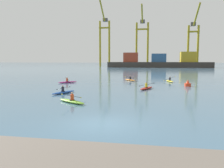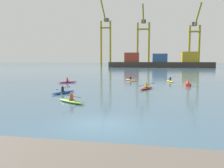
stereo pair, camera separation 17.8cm
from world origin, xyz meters
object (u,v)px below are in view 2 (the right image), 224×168
object	(u,v)px
gantry_crane_west_mid	(143,37)
channel_buoy	(188,84)
gantry_crane_west	(106,36)
gantry_crane_east_mid	(195,38)
kayak_yellow	(170,81)
kayak_red	(146,88)
kayak_lime	(71,101)
kayak_orange	(130,80)
container_barge	(160,62)
kayak_blue	(63,92)
kayak_magenta	(68,82)

from	to	relation	value
gantry_crane_west_mid	channel_buoy	distance (m)	108.51
gantry_crane_west	gantry_crane_east_mid	size ratio (longest dim) A/B	1.20
kayak_yellow	gantry_crane_east_mid	bearing A→B (deg)	77.62
kayak_red	kayak_yellow	size ratio (longest dim) A/B	0.97
kayak_lime	kayak_orange	xyz separation A→B (m)	(3.11, 22.35, 0.00)
container_barge	gantry_crane_west_mid	size ratio (longest dim) A/B	1.59
gantry_crane_west	gantry_crane_east_mid	bearing A→B (deg)	-6.43
gantry_crane_west_mid	kayak_orange	xyz separation A→B (m)	(1.62, -98.91, -17.91)
channel_buoy	kayak_blue	distance (m)	17.82
gantry_crane_west	kayak_lime	world-z (taller)	gantry_crane_west
kayak_blue	kayak_orange	world-z (taller)	same
kayak_lime	container_barge	bearing A→B (deg)	83.89
channel_buoy	kayak_lime	xyz separation A→B (m)	(-12.14, -14.73, -0.19)
container_barge	channel_buoy	world-z (taller)	container_barge
kayak_yellow	kayak_magenta	bearing A→B (deg)	-164.44
gantry_crane_east_mid	kayak_red	size ratio (longest dim) A/B	9.78
gantry_crane_west_mid	kayak_orange	size ratio (longest dim) A/B	11.49
gantry_crane_west_mid	gantry_crane_east_mid	xyz separation A→B (m)	(29.13, -6.81, -1.70)
kayak_magenta	kayak_orange	size ratio (longest dim) A/B	0.96
gantry_crane_west_mid	channel_buoy	world-z (taller)	gantry_crane_west_mid
kayak_lime	kayak_blue	bearing A→B (deg)	119.17
container_barge	gantry_crane_east_mid	bearing A→B (deg)	23.82
container_barge	kayak_lime	size ratio (longest dim) A/B	17.56
container_barge	kayak_yellow	world-z (taller)	container_barge
kayak_lime	kayak_orange	size ratio (longest dim) A/B	1.04
kayak_red	kayak_blue	bearing A→B (deg)	-149.63
gantry_crane_west	kayak_lime	size ratio (longest dim) A/B	12.30
kayak_lime	gantry_crane_west_mid	bearing A→B (deg)	89.30
kayak_orange	channel_buoy	bearing A→B (deg)	-40.12
kayak_magenta	kayak_lime	bearing A→B (deg)	-67.59
channel_buoy	kayak_yellow	bearing A→B (deg)	106.93
gantry_crane_east_mid	channel_buoy	world-z (taller)	gantry_crane_east_mid
gantry_crane_west_mid	kayak_blue	world-z (taller)	gantry_crane_west_mid
kayak_red	kayak_magenta	distance (m)	14.47
container_barge	kayak_orange	size ratio (longest dim) A/B	18.23
channel_buoy	kayak_blue	bearing A→B (deg)	-147.28
gantry_crane_west_mid	gantry_crane_east_mid	bearing A→B (deg)	-13.16
kayak_red	kayak_magenta	xyz separation A→B (m)	(-13.15, 6.05, 0.00)
kayak_yellow	kayak_magenta	world-z (taller)	kayak_yellow
kayak_lime	kayak_yellow	xyz separation A→B (m)	(10.16, 21.26, 0.00)
kayak_blue	kayak_magenta	bearing A→B (deg)	109.15
gantry_crane_west	kayak_yellow	world-z (taller)	gantry_crane_west
gantry_crane_west	kayak_lime	distance (m)	123.90
kayak_orange	kayak_red	bearing A→B (deg)	-74.81
kayak_blue	kayak_orange	size ratio (longest dim) A/B	1.09
gantry_crane_west	gantry_crane_east_mid	distance (m)	53.23
container_barge	kayak_magenta	distance (m)	91.27
kayak_lime	kayak_magenta	bearing A→B (deg)	112.41
kayak_lime	kayak_magenta	xyz separation A→B (m)	(-6.82, 16.53, 0.00)
kayak_yellow	container_barge	bearing A→B (deg)	89.20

